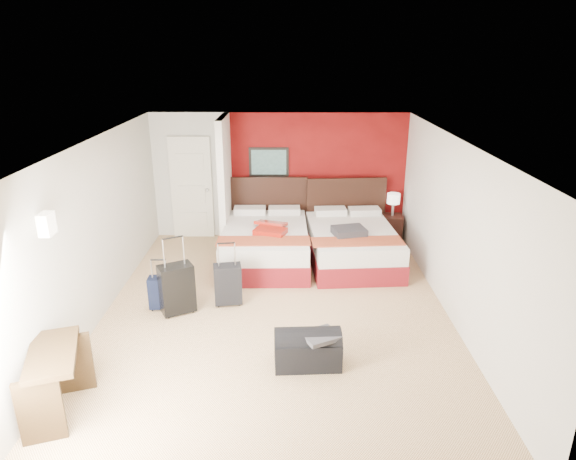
{
  "coord_description": "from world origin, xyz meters",
  "views": [
    {
      "loc": [
        0.18,
        -6.52,
        3.65
      ],
      "look_at": [
        0.18,
        0.8,
        1.0
      ],
      "focal_mm": 31.39,
      "sensor_mm": 36.0,
      "label": 1
    }
  ],
  "objects_px": {
    "suitcase_charcoal": "(228,286)",
    "suitcase_navy": "(161,294)",
    "bed_right": "(352,246)",
    "duffel_bag": "(308,350)",
    "bed_left": "(265,245)",
    "nightstand": "(391,229)",
    "table_lamp": "(393,205)",
    "red_suitcase_open": "(271,228)",
    "suitcase_black": "(177,290)",
    "desk": "(57,383)"
  },
  "relations": [
    {
      "from": "suitcase_charcoal",
      "to": "suitcase_navy",
      "type": "xyz_separation_m",
      "value": [
        -0.97,
        -0.15,
        -0.06
      ]
    },
    {
      "from": "bed_right",
      "to": "duffel_bag",
      "type": "relative_size",
      "value": 2.65
    },
    {
      "from": "bed_left",
      "to": "nightstand",
      "type": "xyz_separation_m",
      "value": [
        2.45,
        1.0,
        -0.04
      ]
    },
    {
      "from": "suitcase_charcoal",
      "to": "duffel_bag",
      "type": "xyz_separation_m",
      "value": [
        1.14,
        -1.56,
        -0.1
      ]
    },
    {
      "from": "table_lamp",
      "to": "nightstand",
      "type": "bearing_deg",
      "value": 0.0
    },
    {
      "from": "red_suitcase_open",
      "to": "suitcase_charcoal",
      "type": "bearing_deg",
      "value": -92.72
    },
    {
      "from": "suitcase_black",
      "to": "duffel_bag",
      "type": "bearing_deg",
      "value": -63.37
    },
    {
      "from": "nightstand",
      "to": "desk",
      "type": "xyz_separation_m",
      "value": [
        -4.44,
        -5.03,
        0.11
      ]
    },
    {
      "from": "bed_left",
      "to": "desk",
      "type": "relative_size",
      "value": 2.33
    },
    {
      "from": "bed_right",
      "to": "nightstand",
      "type": "distance_m",
      "value": 1.35
    },
    {
      "from": "suitcase_black",
      "to": "bed_left",
      "type": "bearing_deg",
      "value": 28.71
    },
    {
      "from": "table_lamp",
      "to": "suitcase_charcoal",
      "type": "xyz_separation_m",
      "value": [
        -2.95,
        -2.58,
        -0.48
      ]
    },
    {
      "from": "suitcase_black",
      "to": "red_suitcase_open",
      "type": "bearing_deg",
      "value": 25.08
    },
    {
      "from": "suitcase_charcoal",
      "to": "desk",
      "type": "height_order",
      "value": "desk"
    },
    {
      "from": "suitcase_navy",
      "to": "duffel_bag",
      "type": "distance_m",
      "value": 2.54
    },
    {
      "from": "suitcase_navy",
      "to": "red_suitcase_open",
      "type": "bearing_deg",
      "value": 44.1
    },
    {
      "from": "red_suitcase_open",
      "to": "desk",
      "type": "bearing_deg",
      "value": -98.82
    },
    {
      "from": "table_lamp",
      "to": "suitcase_charcoal",
      "type": "height_order",
      "value": "table_lamp"
    },
    {
      "from": "suitcase_black",
      "to": "desk",
      "type": "height_order",
      "value": "desk"
    },
    {
      "from": "desk",
      "to": "suitcase_navy",
      "type": "bearing_deg",
      "value": 59.08
    },
    {
      "from": "nightstand",
      "to": "suitcase_navy",
      "type": "relative_size",
      "value": 1.17
    },
    {
      "from": "table_lamp",
      "to": "duffel_bag",
      "type": "distance_m",
      "value": 4.56
    },
    {
      "from": "suitcase_black",
      "to": "suitcase_navy",
      "type": "relative_size",
      "value": 1.5
    },
    {
      "from": "table_lamp",
      "to": "duffel_bag",
      "type": "relative_size",
      "value": 0.55
    },
    {
      "from": "nightstand",
      "to": "desk",
      "type": "distance_m",
      "value": 6.71
    },
    {
      "from": "bed_left",
      "to": "suitcase_charcoal",
      "type": "xyz_separation_m",
      "value": [
        -0.5,
        -1.59,
        -0.02
      ]
    },
    {
      "from": "suitcase_navy",
      "to": "desk",
      "type": "relative_size",
      "value": 0.52
    },
    {
      "from": "desk",
      "to": "suitcase_charcoal",
      "type": "bearing_deg",
      "value": 40.45
    },
    {
      "from": "suitcase_charcoal",
      "to": "duffel_bag",
      "type": "distance_m",
      "value": 1.93
    },
    {
      "from": "nightstand",
      "to": "duffel_bag",
      "type": "xyz_separation_m",
      "value": [
        -1.81,
        -4.14,
        -0.08
      ]
    },
    {
      "from": "nightstand",
      "to": "suitcase_black",
      "type": "relative_size",
      "value": 0.78
    },
    {
      "from": "bed_right",
      "to": "suitcase_black",
      "type": "distance_m",
      "value": 3.31
    },
    {
      "from": "table_lamp",
      "to": "suitcase_navy",
      "type": "relative_size",
      "value": 0.93
    },
    {
      "from": "bed_left",
      "to": "duffel_bag",
      "type": "distance_m",
      "value": 3.21
    },
    {
      "from": "suitcase_black",
      "to": "suitcase_charcoal",
      "type": "height_order",
      "value": "suitcase_black"
    },
    {
      "from": "bed_left",
      "to": "suitcase_charcoal",
      "type": "height_order",
      "value": "bed_left"
    },
    {
      "from": "red_suitcase_open",
      "to": "suitcase_black",
      "type": "xyz_separation_m",
      "value": [
        -1.3,
        -1.75,
        -0.33
      ]
    },
    {
      "from": "suitcase_charcoal",
      "to": "suitcase_navy",
      "type": "height_order",
      "value": "suitcase_charcoal"
    },
    {
      "from": "suitcase_charcoal",
      "to": "desk",
      "type": "distance_m",
      "value": 2.86
    },
    {
      "from": "suitcase_navy",
      "to": "bed_right",
      "type": "bearing_deg",
      "value": 27.73
    },
    {
      "from": "red_suitcase_open",
      "to": "suitcase_black",
      "type": "height_order",
      "value": "red_suitcase_open"
    },
    {
      "from": "bed_right",
      "to": "table_lamp",
      "type": "height_order",
      "value": "table_lamp"
    },
    {
      "from": "bed_right",
      "to": "suitcase_black",
      "type": "relative_size",
      "value": 2.97
    },
    {
      "from": "suitcase_navy",
      "to": "table_lamp",
      "type": "bearing_deg",
      "value": 32.74
    },
    {
      "from": "bed_left",
      "to": "nightstand",
      "type": "bearing_deg",
      "value": 21.34
    },
    {
      "from": "nightstand",
      "to": "desk",
      "type": "bearing_deg",
      "value": -126.22
    },
    {
      "from": "nightstand",
      "to": "bed_left",
      "type": "bearing_deg",
      "value": -152.66
    },
    {
      "from": "suitcase_black",
      "to": "desk",
      "type": "xyz_separation_m",
      "value": [
        -0.78,
        -2.18,
        0.03
      ]
    },
    {
      "from": "suitcase_charcoal",
      "to": "duffel_bag",
      "type": "height_order",
      "value": "suitcase_charcoal"
    },
    {
      "from": "table_lamp",
      "to": "suitcase_black",
      "type": "distance_m",
      "value": 4.65
    }
  ]
}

